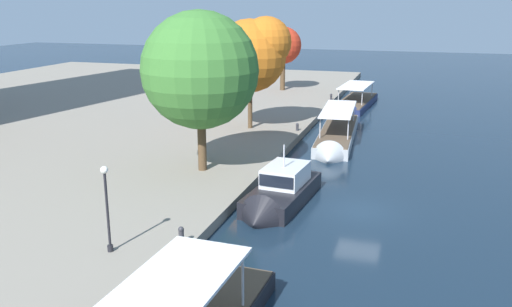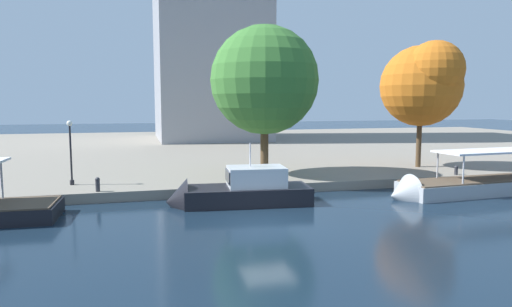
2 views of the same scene
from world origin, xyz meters
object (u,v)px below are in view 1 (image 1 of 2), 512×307
(tour_boat_4, at_px, (353,106))
(tree_1, at_px, (200,69))
(tour_boat_3, at_px, (336,138))
(tree_2, at_px, (281,45))
(tree_3, at_px, (252,53))
(mooring_bollard_1, at_px, (181,234))
(mooring_bollard_2, at_px, (297,127))
(lamp_post, at_px, (107,205))
(motor_yacht_2, at_px, (279,197))
(mooring_bollard_0, at_px, (331,96))

(tour_boat_4, height_order, tree_1, tree_1)
(tour_boat_3, distance_m, tree_2, 26.03)
(tour_boat_3, height_order, tour_boat_4, tour_boat_3)
(tree_3, bearing_deg, mooring_bollard_1, -170.21)
(mooring_bollard_2, relative_size, lamp_post, 0.17)
(tree_1, xyz_separation_m, tree_3, (12.95, 0.55, -0.12))
(tour_boat_4, xyz_separation_m, tree_2, (6.76, 10.27, 6.14))
(tour_boat_3, xyz_separation_m, tour_boat_4, (16.11, 0.62, -0.18))
(tree_2, bearing_deg, mooring_bollard_1, -171.04)
(motor_yacht_2, distance_m, mooring_bollard_1, 8.16)
(tour_boat_3, height_order, tree_3, tree_3)
(mooring_bollard_2, relative_size, tree_2, 0.08)
(motor_yacht_2, bearing_deg, tree_2, -160.33)
(tree_2, bearing_deg, mooring_bollard_0, -125.94)
(mooring_bollard_1, relative_size, mooring_bollard_2, 1.26)
(tour_boat_4, distance_m, tree_3, 18.52)
(tour_boat_3, distance_m, mooring_bollard_1, 23.91)
(mooring_bollard_0, distance_m, lamp_post, 42.94)
(mooring_bollard_2, xyz_separation_m, tree_1, (-13.19, 3.57, 6.43))
(mooring_bollard_0, xyz_separation_m, tree_1, (-29.83, 3.79, 6.40))
(tour_boat_3, relative_size, lamp_post, 3.65)
(mooring_bollard_0, xyz_separation_m, mooring_bollard_1, (-41.07, 0.16, 0.06))
(mooring_bollard_1, bearing_deg, tree_3, 9.79)
(motor_yacht_2, xyz_separation_m, mooring_bollard_0, (33.40, 2.54, 0.48))
(motor_yacht_2, relative_size, tree_3, 0.85)
(tour_boat_4, xyz_separation_m, mooring_bollard_0, (1.32, 2.78, 0.80))
(tour_boat_3, xyz_separation_m, tree_2, (22.87, 10.90, 5.97))
(tour_boat_4, distance_m, tree_2, 13.75)
(mooring_bollard_0, relative_size, tree_1, 0.07)
(mooring_bollard_2, bearing_deg, tour_boat_3, -102.41)
(lamp_post, bearing_deg, tour_boat_4, -7.80)
(mooring_bollard_0, relative_size, tree_3, 0.07)
(tour_boat_3, bearing_deg, tree_1, -33.91)
(mooring_bollard_0, height_order, tree_2, tree_2)
(tour_boat_3, xyz_separation_m, lamp_post, (-25.37, 6.30, 2.48))
(mooring_bollard_0, distance_m, mooring_bollard_2, 16.64)
(mooring_bollard_1, distance_m, lamp_post, 3.70)
(motor_yacht_2, height_order, mooring_bollard_1, motor_yacht_2)
(lamp_post, bearing_deg, mooring_bollard_1, -57.67)
(tree_3, bearing_deg, tree_2, 8.06)
(tour_boat_4, xyz_separation_m, mooring_bollard_1, (-39.75, 2.94, 0.86))
(tour_boat_4, bearing_deg, motor_yacht_2, 3.52)
(mooring_bollard_1, height_order, lamp_post, lamp_post)
(motor_yacht_2, distance_m, tree_2, 40.52)
(tour_boat_3, distance_m, mooring_bollard_2, 3.75)
(lamp_post, distance_m, tree_2, 48.58)
(mooring_bollard_1, bearing_deg, tour_boat_4, -4.24)
(mooring_bollard_2, distance_m, lamp_post, 26.37)
(mooring_bollard_2, bearing_deg, mooring_bollard_0, -0.73)
(tour_boat_3, relative_size, tree_1, 1.40)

